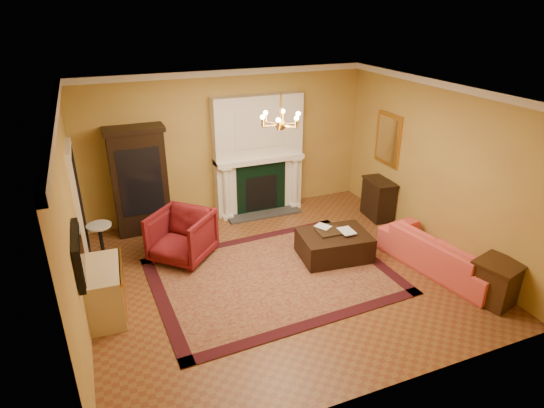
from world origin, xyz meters
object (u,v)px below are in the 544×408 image
leather_ottoman (334,245)px  coral_sofa (443,246)px  console_table (378,200)px  pedestal_table (101,241)px  end_table (496,283)px  commode (106,291)px  wingback_armchair (181,234)px  china_cabinet (140,183)px

leather_ottoman → coral_sofa: bearing=-28.1°
coral_sofa → console_table: 2.15m
pedestal_table → end_table: bearing=-32.2°
pedestal_table → coral_sofa: bearing=-24.0°
commode → pedestal_table: bearing=92.3°
coral_sofa → end_table: (0.10, -1.04, -0.11)m
console_table → leather_ottoman: 2.01m
wingback_armchair → commode: size_ratio=0.94×
coral_sofa → china_cabinet: bearing=42.6°
china_cabinet → end_table: bearing=-44.4°
console_table → china_cabinet: bearing=170.1°
end_table → commode: bearing=160.8°
console_table → leather_ottoman: bearing=-141.3°
china_cabinet → pedestal_table: china_cabinet is taller
wingback_armchair → console_table: 4.17m
china_cabinet → pedestal_table: 1.43m
china_cabinet → commode: 2.73m
china_cabinet → coral_sofa: size_ratio=0.92×
china_cabinet → commode: china_cabinet is taller
leather_ottoman → wingback_armchair: bearing=165.0°
end_table → console_table: (0.06, 3.19, 0.08)m
commode → leather_ottoman: (3.85, 0.17, -0.15)m
wingback_armchair → pedestal_table: (-1.31, 0.37, -0.06)m
china_cabinet → coral_sofa: china_cabinet is taller
commode → end_table: bearing=-15.7°
china_cabinet → coral_sofa: (4.48, -3.37, -0.58)m
china_cabinet → pedestal_table: (-0.84, -1.00, -0.58)m
end_table → console_table: 3.19m
china_cabinet → leather_ottoman: 3.86m
china_cabinet → console_table: bearing=-15.2°
china_cabinet → leather_ottoman: (2.98, -2.34, -0.77)m
wingback_armchair → console_table: size_ratio=1.21×
pedestal_table → commode: bearing=-91.1°
pedestal_table → leather_ottoman: bearing=-19.3°
pedestal_table → console_table: bearing=-2.3°
end_table → china_cabinet: bearing=136.1°
wingback_armchair → china_cabinet: bearing=152.7°
coral_sofa → commode: bearing=70.5°
coral_sofa → pedestal_table: bearing=55.5°
pedestal_table → coral_sofa: (5.32, -2.37, 0.00)m
commode → coral_sofa: coral_sofa is taller
wingback_armchair → commode: bearing=-95.9°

